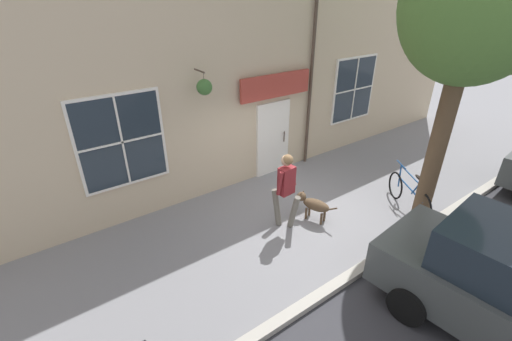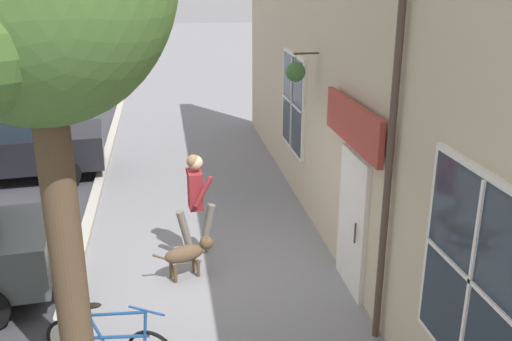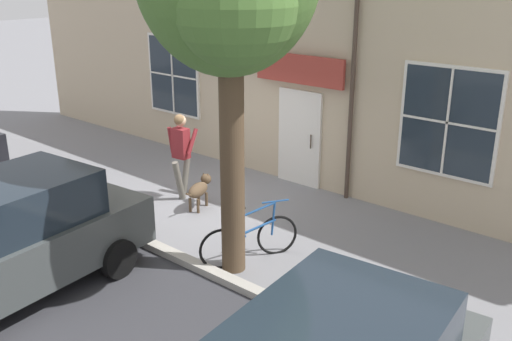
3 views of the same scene
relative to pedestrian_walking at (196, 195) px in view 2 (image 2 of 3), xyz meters
The scene contains 5 objects.
ground_plane 1.26m from the pedestrian_walking, 93.52° to the left, with size 90.00×90.00×0.00m, color gray.
storefront_facade 2.91m from the pedestrian_walking, 164.24° to the left, with size 0.95×18.00×5.22m.
pedestrian_walking is the anchor object (origin of this frame).
dog_on_leash 0.99m from the pedestrian_walking, 75.25° to the left, with size 1.00×0.49×0.64m.
parked_car_nearest_curb 5.93m from the pedestrian_walking, 47.80° to the right, with size 4.45×2.24×1.75m.
Camera 2 is at (0.45, 8.01, 4.55)m, focal length 40.00 mm.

